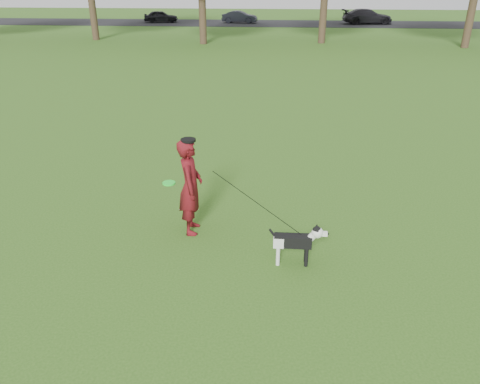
# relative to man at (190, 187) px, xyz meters

# --- Properties ---
(ground) EXTENTS (120.00, 120.00, 0.00)m
(ground) POSITION_rel_man_xyz_m (0.43, -0.34, -0.89)
(ground) COLOR #285116
(ground) RESTS_ON ground
(road) EXTENTS (120.00, 7.00, 0.02)m
(road) POSITION_rel_man_xyz_m (0.43, 39.66, -0.88)
(road) COLOR black
(road) RESTS_ON ground
(man) EXTENTS (0.47, 0.68, 1.78)m
(man) POSITION_rel_man_xyz_m (0.00, 0.00, 0.00)
(man) COLOR #530B16
(man) RESTS_ON ground
(dog) EXTENTS (0.96, 0.19, 0.73)m
(dog) POSITION_rel_man_xyz_m (1.89, -0.95, -0.44)
(dog) COLOR black
(dog) RESTS_ON ground
(car_left) EXTENTS (3.41, 1.93, 1.09)m
(car_left) POSITION_rel_man_xyz_m (-9.88, 39.66, -0.32)
(car_left) COLOR black
(car_left) RESTS_ON road
(car_mid) EXTENTS (3.41, 1.53, 1.09)m
(car_mid) POSITION_rel_man_xyz_m (-2.25, 39.66, -0.33)
(car_mid) COLOR black
(car_mid) RESTS_ON road
(car_right) EXTENTS (4.74, 2.29, 1.33)m
(car_right) POSITION_rel_man_xyz_m (9.69, 39.66, -0.20)
(car_right) COLOR black
(car_right) RESTS_ON road
(man_held_items) EXTENTS (2.52, 1.09, 1.30)m
(man_held_items) POSITION_rel_man_xyz_m (1.22, -0.51, -0.03)
(man_held_items) COLOR #1FFA32
(man_held_items) RESTS_ON ground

